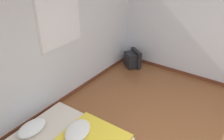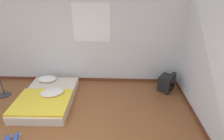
{
  "view_description": "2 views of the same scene",
  "coord_description": "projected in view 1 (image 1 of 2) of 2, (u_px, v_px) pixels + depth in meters",
  "views": [
    {
      "loc": [
        -2.42,
        -0.46,
        2.94
      ],
      "look_at": [
        0.83,
        1.85,
        0.73
      ],
      "focal_mm": 35.0,
      "sensor_mm": 36.0,
      "label": 1
    },
    {
      "loc": [
        1.05,
        -1.98,
        2.72
      ],
      "look_at": [
        0.9,
        1.98,
        0.73
      ],
      "focal_mm": 28.0,
      "sensor_mm": 36.0,
      "label": 2
    }
  ],
  "objects": [
    {
      "name": "crt_tv",
      "position": [
        133.0,
        59.0,
        6.14
      ],
      "size": [
        0.54,
        0.57,
        0.49
      ],
      "color": "black",
      "rests_on": "ground_plane"
    },
    {
      "name": "wall_back",
      "position": [
        49.0,
        48.0,
        4.13
      ],
      "size": [
        8.03,
        0.08,
        2.6
      ],
      "color": "silver",
      "rests_on": "ground_plane"
    }
  ]
}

